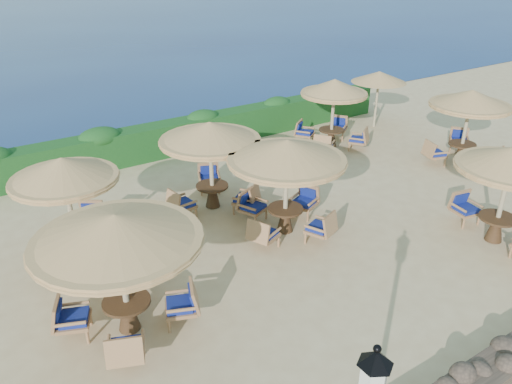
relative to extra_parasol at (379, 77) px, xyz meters
name	(u,v)px	position (x,y,z in m)	size (l,w,h in m)	color
ground	(309,225)	(-7.80, -5.20, -2.17)	(120.00, 120.00, 0.00)	#D0B584
hedge	(192,134)	(-7.80, 2.00, -1.57)	(18.00, 0.90, 1.20)	#144018
extra_parasol	(379,77)	(0.00, 0.00, 0.00)	(2.30, 2.30, 2.41)	tan
cafe_set_0	(119,248)	(-13.53, -6.49, -0.24)	(3.27, 3.27, 2.65)	tan
cafe_set_1	(287,167)	(-8.55, -5.06, -0.27)	(3.14, 3.14, 2.65)	tan
cafe_set_2	(509,172)	(-4.22, -8.52, -0.18)	(2.71, 2.88, 2.65)	tan
cafe_set_3	(66,185)	(-13.63, -3.13, -0.21)	(2.56, 2.70, 2.65)	tan
cafe_set_4	(210,146)	(-9.50, -2.70, -0.23)	(2.93, 2.93, 2.65)	tan
cafe_set_5	(333,103)	(-3.19, -0.80, -0.42)	(2.71, 2.71, 2.65)	tan
cafe_set_6	(469,111)	(-0.30, -4.57, -0.26)	(2.83, 2.84, 2.65)	tan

